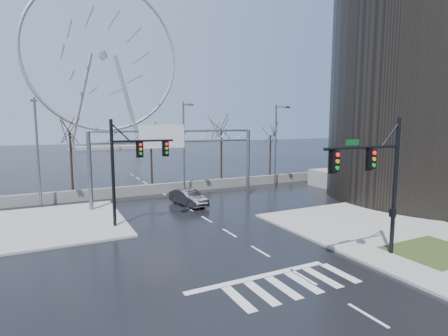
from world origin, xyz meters
TOP-DOWN VIEW (x-y plane):
  - ground at (0.00, 0.00)m, footprint 260.00×260.00m
  - sidewalk_right_ext at (10.00, 2.00)m, footprint 12.00×10.00m
  - sidewalk_far at (-11.00, 12.00)m, footprint 10.00×12.00m
  - grass_strip at (9.00, -5.00)m, footprint 5.00×4.00m
  - tower_podium at (29.00, 8.00)m, footprint 22.00×18.00m
  - barrier_wall at (0.00, 20.00)m, footprint 52.00×0.50m
  - signal_mast_near at (5.14, -4.04)m, footprint 5.52×0.41m
  - signal_mast_far at (-5.87, 8.96)m, footprint 4.72×0.41m
  - sign_gantry at (-0.38, 14.96)m, footprint 16.36×0.40m
  - streetlight_left at (-12.00, 18.16)m, footprint 0.50×2.55m
  - streetlight_mid at (2.00, 18.16)m, footprint 0.50×2.55m
  - streetlight_right at (14.00, 18.16)m, footprint 0.50×2.55m
  - tree_left at (-9.00, 23.50)m, footprint 3.75×3.75m
  - tree_center at (0.00, 24.50)m, footprint 3.25×3.25m
  - tree_right at (9.00, 23.50)m, footprint 3.90×3.90m
  - tree_far_right at (17.00, 24.00)m, footprint 3.40×3.40m
  - ferris_wheel at (5.00, 95.00)m, footprint 45.00×6.00m
  - car at (0.44, 13.22)m, footprint 2.56×4.88m

SIDE VIEW (x-z plane):
  - ground at x=0.00m, z-range 0.00..0.00m
  - sidewalk_right_ext at x=10.00m, z-range 0.00..0.15m
  - sidewalk_far at x=-11.00m, z-range 0.00..0.15m
  - grass_strip at x=9.00m, z-range 0.14..0.17m
  - barrier_wall at x=0.00m, z-range 0.00..1.10m
  - car at x=0.44m, z-range 0.00..1.53m
  - tower_podium at x=29.00m, z-range 0.00..2.00m
  - signal_mast_far at x=-5.87m, z-range 0.83..8.83m
  - signal_mast_near at x=5.14m, z-range 0.87..8.87m
  - tree_center at x=0.00m, z-range 1.92..8.42m
  - sign_gantry at x=-0.38m, z-range 1.38..8.98m
  - tree_far_right at x=17.00m, z-range 2.01..8.81m
  - streetlight_left at x=-12.00m, z-range 0.89..10.89m
  - streetlight_mid at x=2.00m, z-range 0.89..10.89m
  - streetlight_right at x=14.00m, z-range 0.89..10.89m
  - tree_left at x=-9.00m, z-range 2.23..9.73m
  - tree_right at x=9.00m, z-range 2.32..10.12m
  - ferris_wheel at x=5.00m, z-range 0.68..51.59m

